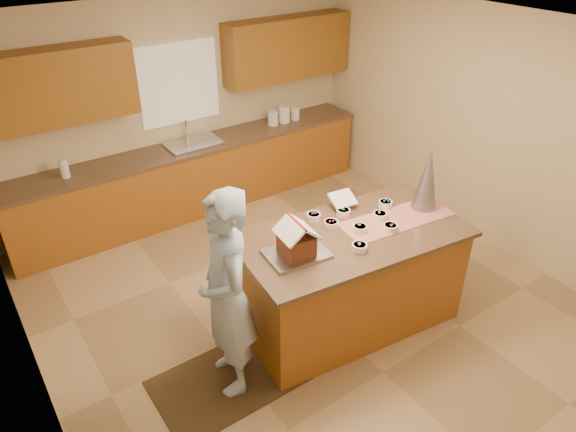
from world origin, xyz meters
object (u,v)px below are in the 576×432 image
object	(u,v)px
island_base	(349,280)
tinsel_tree	(427,179)
gingerbread_house	(296,241)
boy	(227,296)

from	to	relation	value
island_base	tinsel_tree	xyz separation A→B (m)	(0.87, -0.04, 0.84)
gingerbread_house	boy	bearing A→B (deg)	-177.59
tinsel_tree	gingerbread_house	bearing A→B (deg)	177.73
island_base	boy	xyz separation A→B (m)	(-1.31, -0.01, 0.44)
boy	tinsel_tree	bearing A→B (deg)	102.26
island_base	gingerbread_house	world-z (taller)	gingerbread_house
tinsel_tree	gingerbread_house	xyz separation A→B (m)	(-1.49, 0.06, -0.16)
island_base	boy	size ratio (longest dim) A/B	1.09
boy	gingerbread_house	distance (m)	0.73
island_base	boy	bearing A→B (deg)	-172.80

